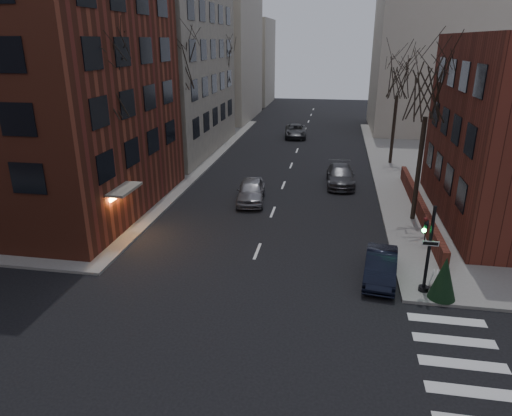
{
  "coord_description": "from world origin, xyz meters",
  "views": [
    {
      "loc": [
        3.72,
        -9.75,
        10.61
      ],
      "look_at": [
        -0.29,
        13.23,
        2.0
      ],
      "focal_mm": 32.0,
      "sensor_mm": 36.0,
      "label": 1
    }
  ],
  "objects_px": {
    "streetlamp_near": "(171,132)",
    "car_lane_far": "(296,131)",
    "tree_left_c": "(221,66)",
    "sandwich_board": "(435,279)",
    "tree_right_b": "(399,78)",
    "parked_sedan": "(381,266)",
    "car_lane_gray": "(340,176)",
    "tree_left_b": "(177,63)",
    "car_lane_silver": "(251,191)",
    "evergreen_shrub": "(444,278)",
    "traffic_signal": "(427,255)",
    "streetlamp_far": "(231,99)",
    "tree_right_a": "(429,89)",
    "tree_left_a": "(104,82)"
  },
  "relations": [
    {
      "from": "evergreen_shrub",
      "to": "streetlamp_far",
      "type": "bearing_deg",
      "value": 116.71
    },
    {
      "from": "streetlamp_far",
      "to": "sandwich_board",
      "type": "bearing_deg",
      "value": -62.87
    },
    {
      "from": "streetlamp_far",
      "to": "car_lane_far",
      "type": "height_order",
      "value": "streetlamp_far"
    },
    {
      "from": "sandwich_board",
      "to": "evergreen_shrub",
      "type": "bearing_deg",
      "value": -67.49
    },
    {
      "from": "tree_left_c",
      "to": "sandwich_board",
      "type": "bearing_deg",
      "value": -60.52
    },
    {
      "from": "tree_left_c",
      "to": "sandwich_board",
      "type": "relative_size",
      "value": 11.98
    },
    {
      "from": "tree_left_b",
      "to": "car_lane_silver",
      "type": "xyz_separation_m",
      "value": [
        7.01,
        -6.16,
        -8.13
      ]
    },
    {
      "from": "streetlamp_near",
      "to": "parked_sedan",
      "type": "distance_m",
      "value": 19.08
    },
    {
      "from": "traffic_signal",
      "to": "streetlamp_far",
      "type": "distance_m",
      "value": 36.81
    },
    {
      "from": "streetlamp_far",
      "to": "evergreen_shrub",
      "type": "height_order",
      "value": "streetlamp_far"
    },
    {
      "from": "tree_left_b",
      "to": "tree_right_a",
      "type": "xyz_separation_m",
      "value": [
        17.6,
        -8.0,
        -0.88
      ]
    },
    {
      "from": "tree_right_b",
      "to": "tree_left_c",
      "type": "bearing_deg",
      "value": 155.56
    },
    {
      "from": "tree_right_b",
      "to": "parked_sedan",
      "type": "bearing_deg",
      "value": -96.74
    },
    {
      "from": "tree_left_a",
      "to": "sandwich_board",
      "type": "relative_size",
      "value": 12.64
    },
    {
      "from": "tree_left_c",
      "to": "tree_right_a",
      "type": "height_order",
      "value": "same"
    },
    {
      "from": "streetlamp_far",
      "to": "sandwich_board",
      "type": "distance_m",
      "value": 36.83
    },
    {
      "from": "car_lane_far",
      "to": "evergreen_shrub",
      "type": "relative_size",
      "value": 2.66
    },
    {
      "from": "parked_sedan",
      "to": "evergreen_shrub",
      "type": "relative_size",
      "value": 2.1
    },
    {
      "from": "traffic_signal",
      "to": "tree_right_a",
      "type": "bearing_deg",
      "value": 84.53
    },
    {
      "from": "streetlamp_near",
      "to": "car_lane_silver",
      "type": "distance_m",
      "value": 7.59
    },
    {
      "from": "traffic_signal",
      "to": "car_lane_far",
      "type": "height_order",
      "value": "traffic_signal"
    },
    {
      "from": "evergreen_shrub",
      "to": "tree_left_a",
      "type": "bearing_deg",
      "value": 162.51
    },
    {
      "from": "tree_right_a",
      "to": "streetlamp_near",
      "type": "relative_size",
      "value": 1.55
    },
    {
      "from": "tree_left_a",
      "to": "parked_sedan",
      "type": "height_order",
      "value": "tree_left_a"
    },
    {
      "from": "tree_left_b",
      "to": "car_lane_gray",
      "type": "distance_m",
      "value": 15.51
    },
    {
      "from": "tree_left_c",
      "to": "car_lane_far",
      "type": "relative_size",
      "value": 1.89
    },
    {
      "from": "car_lane_gray",
      "to": "sandwich_board",
      "type": "bearing_deg",
      "value": -77.54
    },
    {
      "from": "traffic_signal",
      "to": "tree_right_a",
      "type": "distance_m",
      "value": 10.92
    },
    {
      "from": "tree_left_b",
      "to": "car_lane_silver",
      "type": "bearing_deg",
      "value": -41.32
    },
    {
      "from": "streetlamp_near",
      "to": "evergreen_shrub",
      "type": "xyz_separation_m",
      "value": [
        16.86,
        -13.5,
        -3.12
      ]
    },
    {
      "from": "traffic_signal",
      "to": "car_lane_gray",
      "type": "bearing_deg",
      "value": 102.8
    },
    {
      "from": "parked_sedan",
      "to": "tree_left_c",
      "type": "bearing_deg",
      "value": 123.27
    },
    {
      "from": "tree_left_b",
      "to": "evergreen_shrub",
      "type": "bearing_deg",
      "value": -45.07
    },
    {
      "from": "tree_left_b",
      "to": "streetlamp_near",
      "type": "xyz_separation_m",
      "value": [
        0.6,
        -4.0,
        -4.68
      ]
    },
    {
      "from": "tree_left_b",
      "to": "car_lane_gray",
      "type": "relative_size",
      "value": 2.11
    },
    {
      "from": "tree_right_b",
      "to": "streetlamp_far",
      "type": "distance_m",
      "value": 20.01
    },
    {
      "from": "traffic_signal",
      "to": "streetlamp_near",
      "type": "bearing_deg",
      "value": 141.13
    },
    {
      "from": "tree_left_a",
      "to": "tree_right_a",
      "type": "distance_m",
      "value": 18.05
    },
    {
      "from": "tree_left_a",
      "to": "car_lane_silver",
      "type": "height_order",
      "value": "tree_left_a"
    },
    {
      "from": "streetlamp_far",
      "to": "evergreen_shrub",
      "type": "bearing_deg",
      "value": -63.29
    },
    {
      "from": "traffic_signal",
      "to": "evergreen_shrub",
      "type": "xyz_separation_m",
      "value": [
        0.72,
        -0.49,
        -0.79
      ]
    },
    {
      "from": "tree_left_b",
      "to": "car_lane_far",
      "type": "relative_size",
      "value": 2.09
    },
    {
      "from": "tree_left_c",
      "to": "evergreen_shrub",
      "type": "xyz_separation_m",
      "value": [
        17.46,
        -31.5,
        -6.91
      ]
    },
    {
      "from": "tree_left_a",
      "to": "tree_left_c",
      "type": "relative_size",
      "value": 1.06
    },
    {
      "from": "streetlamp_near",
      "to": "car_lane_far",
      "type": "distance_m",
      "value": 22.41
    },
    {
      "from": "parked_sedan",
      "to": "sandwich_board",
      "type": "xyz_separation_m",
      "value": [
        2.31,
        -0.61,
        -0.11
      ]
    },
    {
      "from": "tree_left_c",
      "to": "car_lane_gray",
      "type": "distance_m",
      "value": 21.32
    },
    {
      "from": "streetlamp_far",
      "to": "parked_sedan",
      "type": "relative_size",
      "value": 1.55
    },
    {
      "from": "tree_left_b",
      "to": "streetlamp_far",
      "type": "bearing_deg",
      "value": 87.85
    },
    {
      "from": "car_lane_silver",
      "to": "tree_right_b",
      "type": "bearing_deg",
      "value": 42.29
    }
  ]
}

